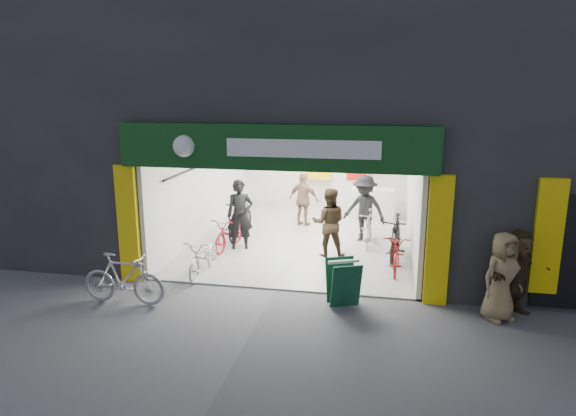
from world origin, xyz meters
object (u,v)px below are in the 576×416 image
(bike_right_front, at_px, (396,238))
(sandwich_board, at_px, (343,282))
(bike_left_front, at_px, (204,256))
(parked_bike, at_px, (123,279))
(pedestrian_near, at_px, (502,277))

(bike_right_front, xyz_separation_m, sandwich_board, (-1.03, -3.05, -0.06))
(bike_left_front, relative_size, bike_right_front, 0.91)
(bike_right_front, bearing_deg, sandwich_board, -101.57)
(bike_left_front, distance_m, bike_right_front, 4.72)
(bike_right_front, distance_m, parked_bike, 6.50)
(bike_right_front, bearing_deg, pedestrian_near, -52.05)
(pedestrian_near, bearing_deg, sandwich_board, 147.10)
(parked_bike, bearing_deg, bike_right_front, -54.03)
(bike_left_front, height_order, bike_right_front, bike_right_front)
(parked_bike, relative_size, sandwich_board, 1.90)
(bike_left_front, xyz_separation_m, sandwich_board, (3.27, -1.10, 0.06))
(bike_left_front, relative_size, pedestrian_near, 1.00)
(pedestrian_near, relative_size, sandwich_board, 1.85)
(pedestrian_near, height_order, sandwich_board, pedestrian_near)
(bike_left_front, height_order, sandwich_board, sandwich_board)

